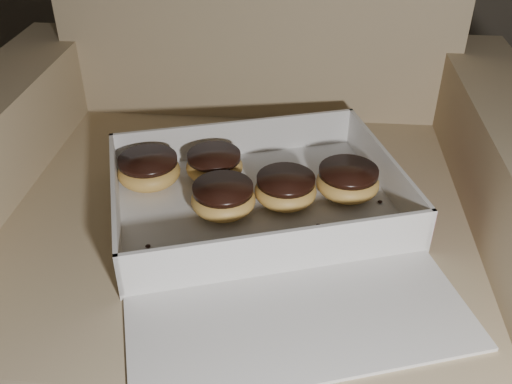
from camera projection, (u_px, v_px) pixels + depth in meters
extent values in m
cube|color=#9C8A64|center=(243.00, 294.00, 0.99)|extent=(0.72, 0.72, 0.42)
cube|color=#9C8A64|center=(18.00, 251.00, 0.98)|extent=(0.12, 0.72, 0.56)
cube|color=#9C8A64|center=(482.00, 278.00, 0.92)|extent=(0.12, 0.72, 0.56)
cube|color=silver|center=(256.00, 205.00, 0.84)|extent=(0.48, 0.41, 0.01)
cube|color=silver|center=(236.00, 138.00, 0.94)|extent=(0.39, 0.13, 0.06)
cube|color=silver|center=(283.00, 251.00, 0.70)|extent=(0.39, 0.13, 0.06)
cube|color=silver|center=(116.00, 204.00, 0.79)|extent=(0.10, 0.29, 0.06)
cube|color=silver|center=(384.00, 170.00, 0.86)|extent=(0.10, 0.29, 0.06)
cube|color=#B94A6B|center=(387.00, 170.00, 0.86)|extent=(0.09, 0.28, 0.05)
cube|color=silver|center=(301.00, 322.00, 0.65)|extent=(0.43, 0.29, 0.01)
ellipsoid|color=#E6AF50|center=(347.00, 183.00, 0.85)|extent=(0.09, 0.09, 0.05)
cylinder|color=black|center=(349.00, 172.00, 0.83)|extent=(0.09, 0.09, 0.01)
ellipsoid|color=#E6AF50|center=(223.00, 200.00, 0.81)|extent=(0.09, 0.09, 0.04)
cylinder|color=black|center=(223.00, 189.00, 0.80)|extent=(0.09, 0.09, 0.01)
ellipsoid|color=#E6AF50|center=(285.00, 191.00, 0.83)|extent=(0.09, 0.09, 0.04)
cylinder|color=black|center=(286.00, 180.00, 0.82)|extent=(0.08, 0.08, 0.01)
ellipsoid|color=#E6AF50|center=(214.00, 167.00, 0.89)|extent=(0.09, 0.09, 0.04)
cylinder|color=black|center=(214.00, 156.00, 0.88)|extent=(0.08, 0.08, 0.01)
ellipsoid|color=#E6AF50|center=(149.00, 172.00, 0.87)|extent=(0.10, 0.10, 0.05)
cylinder|color=black|center=(148.00, 160.00, 0.86)|extent=(0.09, 0.09, 0.01)
ellipsoid|color=black|center=(295.00, 246.00, 0.76)|extent=(0.01, 0.01, 0.00)
ellipsoid|color=black|center=(380.00, 202.00, 0.84)|extent=(0.01, 0.01, 0.00)
ellipsoid|color=black|center=(318.00, 226.00, 0.79)|extent=(0.01, 0.01, 0.00)
ellipsoid|color=black|center=(148.00, 246.00, 0.76)|extent=(0.01, 0.01, 0.00)
ellipsoid|color=black|center=(163.00, 262.00, 0.73)|extent=(0.01, 0.01, 0.00)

